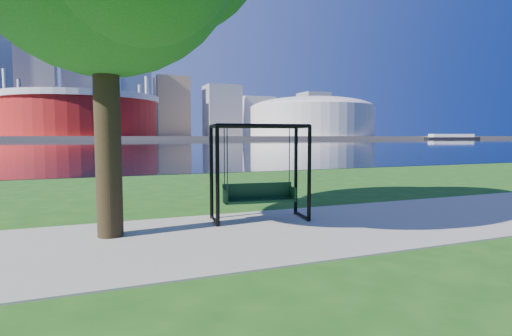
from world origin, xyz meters
TOP-DOWN VIEW (x-y plane):
  - ground at (0.00, 0.00)m, footprint 900.00×900.00m
  - path at (0.00, -0.50)m, footprint 120.00×4.00m
  - river at (0.00, 102.00)m, footprint 900.00×180.00m
  - far_bank at (0.00, 306.00)m, footprint 900.00×228.00m
  - stadium at (-10.00, 235.00)m, footprint 83.00×83.00m
  - arena at (135.00, 235.00)m, footprint 84.00×84.00m
  - skyline at (-4.27, 319.39)m, footprint 392.00×66.00m
  - swing at (0.60, 0.58)m, footprint 2.18×1.14m
  - barge at (208.51, 184.56)m, footprint 34.53×18.64m

SIDE VIEW (x-z plane):
  - ground at x=0.00m, z-range 0.00..0.00m
  - river at x=0.00m, z-range 0.00..0.02m
  - path at x=0.00m, z-range 0.00..0.03m
  - far_bank at x=0.00m, z-range 0.00..2.00m
  - swing at x=0.60m, z-range -0.04..2.10m
  - barge at x=208.51m, z-range -0.16..3.18m
  - stadium at x=-10.00m, z-range -1.77..30.23m
  - arena at x=135.00m, z-range 2.59..29.15m
  - skyline at x=-4.27m, z-range -12.36..84.14m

